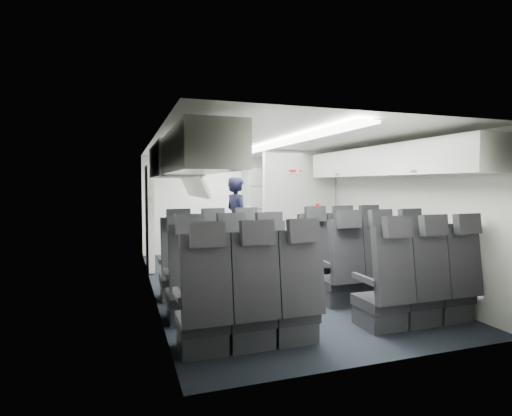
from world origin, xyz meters
TOP-DOWN VIEW (x-y plane):
  - cabin_shell at (0.00, 0.00)m, footprint 3.41×6.01m
  - seat_row_front at (-0.00, -0.53)m, footprint 3.33×0.56m
  - seat_row_mid at (-0.00, -1.43)m, footprint 3.33×0.56m
  - seat_row_rear at (-0.00, -2.33)m, footprint 3.33×0.56m
  - overhead_bin_left_rear at (-1.40, -2.00)m, footprint 0.53×1.80m
  - overhead_bin_left_front_open at (-1.44, -0.25)m, footprint 0.64×1.70m
  - overhead_bin_right_rear at (1.40, -2.00)m, footprint 0.53×1.80m
  - overhead_bin_right_front at (1.40, -0.25)m, footprint 0.53×1.70m
  - bulkhead_partition at (0.98, 0.80)m, footprint 1.40×0.15m
  - galley_unit at (0.95, 2.72)m, footprint 0.85×0.52m
  - boarding_door at (-1.64, 1.55)m, footprint 0.12×1.27m
  - flight_attendant at (-0.03, 1.44)m, footprint 0.54×0.69m
  - carry_on_bag at (-1.44, -0.60)m, footprint 0.42×0.34m
  - papers at (0.16, 1.39)m, footprint 0.21×0.11m

SIDE VIEW (x-z plane):
  - seat_row_front at x=0.00m, z-range -0.21..1.02m
  - seat_row_mid at x=0.00m, z-range -0.21..1.02m
  - seat_row_rear at x=0.00m, z-range -0.21..1.02m
  - flight_attendant at x=-0.03m, z-range 0.00..1.69m
  - galley_unit at x=0.95m, z-range 0.00..1.90m
  - boarding_door at x=-1.64m, z-range 0.02..1.88m
  - papers at x=0.16m, z-range 0.96..1.11m
  - bulkhead_partition at x=0.98m, z-range 0.01..2.14m
  - cabin_shell at x=0.00m, z-range 0.04..2.21m
  - overhead_bin_left_front_open at x=-1.44m, z-range 1.38..2.10m
  - carry_on_bag at x=-1.44m, z-range 1.69..1.91m
  - overhead_bin_right_front at x=1.40m, z-range 1.66..2.06m
  - overhead_bin_left_rear at x=-1.40m, z-range 1.66..2.06m
  - overhead_bin_right_rear at x=1.40m, z-range 1.66..2.06m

